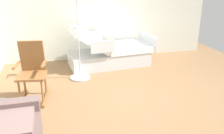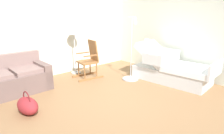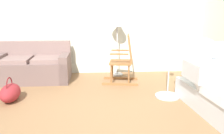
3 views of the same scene
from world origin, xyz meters
TOP-DOWN VIEW (x-y plane):
  - ground_plane at (0.00, 0.00)m, footprint 6.72×6.72m
  - side_wall at (2.59, 0.00)m, footprint 0.10×5.57m
  - hospital_bed at (1.89, 0.10)m, footprint 1.15×2.14m
  - rocking_chair at (0.49, 1.84)m, footprint 0.82×0.58m
  - iv_pole at (1.19, 0.92)m, footprint 0.44×0.44m

SIDE VIEW (x-z plane):
  - ground_plane at x=0.00m, z-range 0.00..0.00m
  - iv_pole at x=1.19m, z-range -0.59..1.09m
  - hospital_bed at x=1.89m, z-range -0.25..0.87m
  - rocking_chair at x=0.49m, z-range -0.02..1.03m
  - side_wall at x=2.59m, z-range 0.00..2.70m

